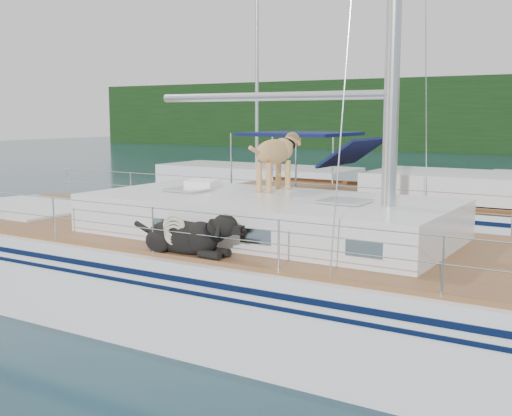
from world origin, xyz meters
The scene contains 4 objects.
ground centered at (0.00, 0.00, 0.00)m, with size 120.00×120.00×0.00m, color black.
main_sailboat centered at (0.10, 0.00, 0.68)m, with size 12.00×3.80×14.01m.
neighbor_sailboat centered at (1.34, 6.31, 0.63)m, with size 11.00×3.50×13.30m.
bg_boat_west centered at (-8.00, 14.00, 0.45)m, with size 8.00×3.00×11.65m.
Camera 1 is at (5.42, -7.74, 2.95)m, focal length 45.00 mm.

